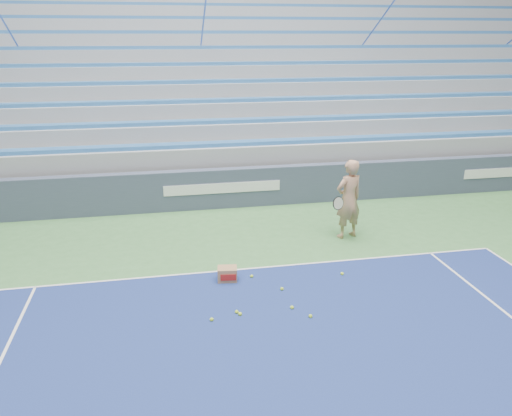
{
  "coord_description": "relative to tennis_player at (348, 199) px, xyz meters",
  "views": [
    {
      "loc": [
        -1.58,
        2.74,
        4.58
      ],
      "look_at": [
        0.28,
        12.38,
        1.15
      ],
      "focal_mm": 35.0,
      "sensor_mm": 36.0,
      "label": 1
    }
  ],
  "objects": [
    {
      "name": "tennis_ball_2",
      "position": [
        -2.12,
        -2.98,
        -0.91
      ],
      "size": [
        0.07,
        0.07,
        0.07
      ],
      "primitive_type": "sphere",
      "color": "#BEE82F",
      "rests_on": "ground"
    },
    {
      "name": "sponsor_barrier",
      "position": [
        -2.63,
        2.72,
        -0.4
      ],
      "size": [
        30.0,
        0.32,
        1.1
      ],
      "color": "#3C455C",
      "rests_on": "ground"
    },
    {
      "name": "bleachers",
      "position": [
        -2.63,
        8.44,
        1.41
      ],
      "size": [
        31.0,
        9.15,
        7.3
      ],
      "color": "#95989D",
      "rests_on": "ground"
    },
    {
      "name": "tennis_ball_3",
      "position": [
        -1.89,
        -3.32,
        -0.91
      ],
      "size": [
        0.07,
        0.07,
        0.07
      ],
      "primitive_type": "sphere",
      "color": "#BEE82F",
      "rests_on": "ground"
    },
    {
      "name": "tennis_ball_6",
      "position": [
        -2.61,
        -1.67,
        -0.91
      ],
      "size": [
        0.07,
        0.07,
        0.07
      ],
      "primitive_type": "sphere",
      "color": "#BEE82F",
      "rests_on": "ground"
    },
    {
      "name": "tennis_ball_5",
      "position": [
        -2.14,
        -2.29,
        -0.91
      ],
      "size": [
        0.07,
        0.07,
        0.07
      ],
      "primitive_type": "sphere",
      "color": "#BEE82F",
      "rests_on": "ground"
    },
    {
      "name": "tennis_ball_1",
      "position": [
        -3.56,
        -3.1,
        -0.91
      ],
      "size": [
        0.07,
        0.07,
        0.07
      ],
      "primitive_type": "sphere",
      "color": "#BEE82F",
      "rests_on": "ground"
    },
    {
      "name": "tennis_ball_0",
      "position": [
        -0.8,
        -1.9,
        -0.91
      ],
      "size": [
        0.07,
        0.07,
        0.07
      ],
      "primitive_type": "sphere",
      "color": "#BEE82F",
      "rests_on": "ground"
    },
    {
      "name": "tennis_ball_4",
      "position": [
        -3.1,
        -2.94,
        -0.91
      ],
      "size": [
        0.07,
        0.07,
        0.07
      ],
      "primitive_type": "sphere",
      "color": "#BEE82F",
      "rests_on": "ground"
    },
    {
      "name": "ball_box",
      "position": [
        -3.1,
        -1.7,
        -0.8
      ],
      "size": [
        0.41,
        0.34,
        0.28
      ],
      "color": "#9D734C",
      "rests_on": "ground"
    },
    {
      "name": "tennis_player",
      "position": [
        0.0,
        0.0,
        0.0
      ],
      "size": [
        1.0,
        0.93,
        1.89
      ],
      "color": "tan",
      "rests_on": "ground"
    },
    {
      "name": "tennis_ball_7",
      "position": [
        -3.06,
        -3.02,
        -0.91
      ],
      "size": [
        0.07,
        0.07,
        0.07
      ],
      "primitive_type": "sphere",
      "color": "#BEE82F",
      "rests_on": "ground"
    }
  ]
}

